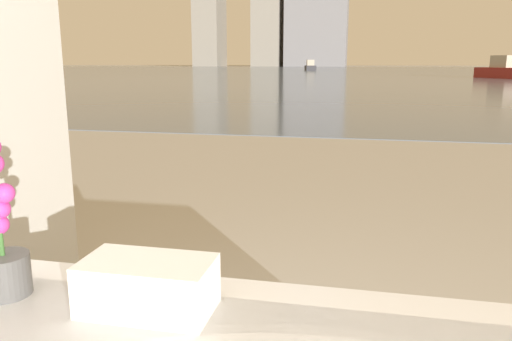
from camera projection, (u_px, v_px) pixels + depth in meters
name	position (u px, v px, depth m)	size (l,w,h in m)	color
potted_orchid	(2.00, 247.00, 1.20)	(0.12, 0.12, 0.40)	#4C4C4C
towel_stack	(148.00, 285.00, 1.14)	(0.30, 0.16, 0.12)	white
harbor_water	(362.00, 71.00, 59.69)	(180.00, 110.00, 0.01)	slate
harbor_boat_2	(503.00, 70.00, 33.11)	(3.09, 4.14, 1.49)	maroon
harbor_boat_3	(310.00, 67.00, 62.46)	(1.84, 3.67, 1.31)	#2D2D33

